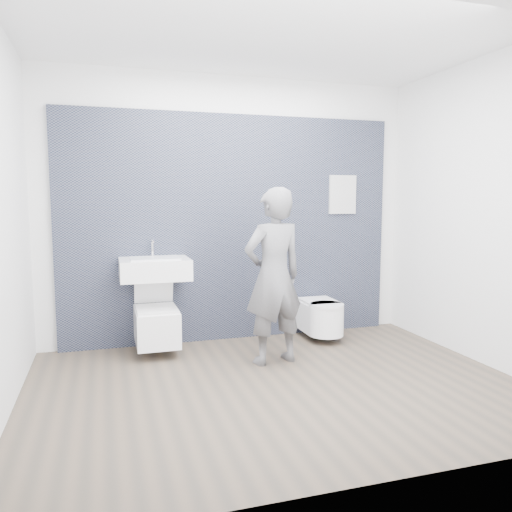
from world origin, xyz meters
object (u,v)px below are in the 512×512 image
object	(u,v)px
toilet_rounded	(321,317)
washbasin	(155,268)
toilet_square	(156,324)
visitor	(274,276)

from	to	relation	value
toilet_rounded	washbasin	bearing A→B (deg)	177.83
toilet_rounded	toilet_square	bearing A→B (deg)	179.08
washbasin	toilet_square	bearing A→B (deg)	-90.00
toilet_rounded	visitor	xyz separation A→B (m)	(-0.75, -0.57, 0.56)
visitor	washbasin	bearing A→B (deg)	-43.83
washbasin	toilet_square	size ratio (longest dim) A/B	0.86
toilet_square	toilet_rounded	world-z (taller)	toilet_square
washbasin	visitor	size ratio (longest dim) A/B	0.41
washbasin	toilet_square	xyz separation A→B (m)	(0.00, -0.04, -0.55)
washbasin	toilet_rounded	bearing A→B (deg)	-2.17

